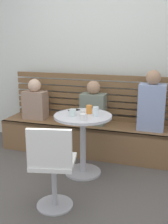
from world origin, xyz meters
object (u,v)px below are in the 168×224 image
object	(u,v)px
cafe_table	(83,133)
white_chair	(52,165)
cup_tumbler_orange	(89,109)
person_child_middle	(93,105)
booth_bench	(94,139)
phone_on_table	(74,110)
cup_espresso_small	(83,113)
cup_glass_short	(73,113)
person_adult	(152,104)
person_child_left	(35,101)
cup_water_clear	(96,112)
cup_ceramic_white	(83,117)

from	to	relation	value
cafe_table	white_chair	distance (m)	0.81
white_chair	cup_tumbler_orange	size ratio (longest dim) A/B	8.50
person_child_middle	cup_tumbler_orange	distance (m)	0.57
booth_bench	phone_on_table	size ratio (longest dim) A/B	19.29
white_chair	cup_espresso_small	bearing A→B (deg)	87.07
cup_glass_short	phone_on_table	world-z (taller)	cup_glass_short
booth_bench	phone_on_table	world-z (taller)	phone_on_table
phone_on_table	person_adult	bearing A→B (deg)	-118.93
person_child_middle	cup_espresso_small	world-z (taller)	person_child_middle
person_child_middle	person_child_left	bearing A→B (deg)	179.79
white_chair	person_adult	distance (m)	1.66
cafe_table	white_chair	bearing A→B (deg)	-92.45
cup_tumbler_orange	phone_on_table	distance (m)	0.24
booth_bench	person_adult	xyz separation A→B (m)	(0.77, -0.02, 0.57)
person_child_left	cup_glass_short	distance (m)	1.13
person_child_left	phone_on_table	bearing A→B (deg)	-31.25
person_adult	cup_tumbler_orange	size ratio (longest dim) A/B	7.85
cup_glass_short	white_chair	bearing A→B (deg)	-85.03
booth_bench	cup_glass_short	size ratio (longest dim) A/B	33.75
booth_bench	cup_glass_short	xyz separation A→B (m)	(-0.06, -0.72, 0.56)
person_child_left	person_child_middle	distance (m)	0.90
cup_water_clear	cup_ceramic_white	size ratio (longest dim) A/B	1.38
cup_ceramic_white	phone_on_table	xyz separation A→B (m)	(-0.24, 0.37, -0.03)
person_adult	cup_espresso_small	xyz separation A→B (m)	(-0.73, -0.64, -0.03)
person_adult	person_child_left	size ratio (longest dim) A/B	1.32
cup_glass_short	person_child_left	bearing A→B (deg)	139.86
cup_tumbler_orange	phone_on_table	world-z (taller)	cup_tumbler_orange
cafe_table	cup_espresso_small	world-z (taller)	cup_espresso_small
phone_on_table	cup_tumbler_orange	bearing A→B (deg)	-165.52
cup_tumbler_orange	phone_on_table	bearing A→B (deg)	159.93
booth_bench	cafe_table	bearing A→B (deg)	-86.80
booth_bench	person_adult	world-z (taller)	person_adult
booth_bench	person_child_middle	world-z (taller)	person_child_middle
cup_water_clear	person_adult	bearing A→B (deg)	47.23
cafe_table	person_child_left	size ratio (longest dim) A/B	1.24
cafe_table	person_child_middle	bearing A→B (deg)	95.07
cup_glass_short	cup_tumbler_orange	bearing A→B (deg)	48.38
cup_ceramic_white	phone_on_table	distance (m)	0.44
cup_tumbler_orange	cup_glass_short	bearing A→B (deg)	-131.62
white_chair	cup_espresso_small	distance (m)	0.85
white_chair	cup_espresso_small	xyz separation A→B (m)	(0.04, 0.79, 0.30)
booth_bench	person_child_middle	xyz separation A→B (m)	(-0.02, 0.01, 0.49)
cup_espresso_small	cup_water_clear	distance (m)	0.15
cup_tumbler_orange	cup_glass_short	size ratio (longest dim) A/B	1.25
cup_tumbler_orange	phone_on_table	size ratio (longest dim) A/B	0.71
cup_tumbler_orange	cup_water_clear	distance (m)	0.14
cafe_table	phone_on_table	distance (m)	0.33
booth_bench	cafe_table	xyz separation A→B (m)	(0.04, -0.63, 0.30)
cup_water_clear	cafe_table	bearing A→B (deg)	177.65
white_chair	cup_glass_short	size ratio (longest dim) A/B	10.63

